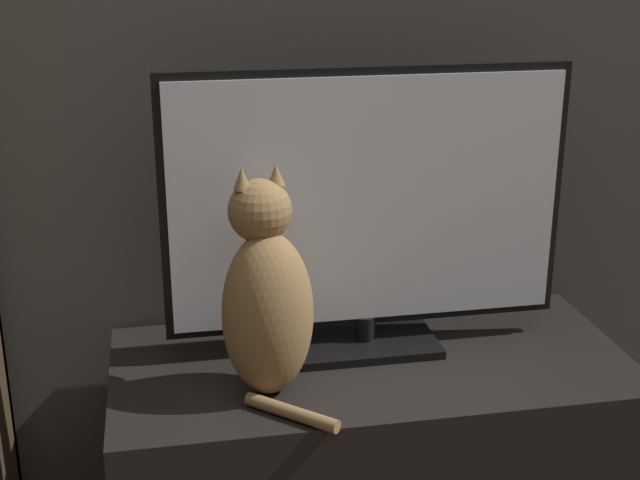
% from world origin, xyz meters
% --- Properties ---
extents(tv_stand, '(1.18, 0.56, 0.44)m').
position_xyz_m(tv_stand, '(0.00, 0.90, 0.22)').
color(tv_stand, black).
rests_on(tv_stand, ground_plane).
extents(tv, '(0.92, 0.20, 0.66)m').
position_xyz_m(tv, '(0.00, 0.97, 0.77)').
color(tv, black).
rests_on(tv, tv_stand).
extents(cat, '(0.23, 0.32, 0.49)m').
position_xyz_m(cat, '(-0.25, 0.81, 0.65)').
color(cat, '#997547').
rests_on(cat, tv_stand).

